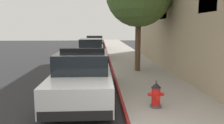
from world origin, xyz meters
The scene contains 7 objects.
ground_plane centered at (-4.59, 10.00, -0.10)m, with size 32.68×60.00×0.20m, color #2B2B2D.
sidewalk_pavement centered at (1.41, 10.00, 0.08)m, with size 2.82×60.00×0.16m, color #9E9991.
curb_painted_edge centered at (-0.04, 10.00, 0.08)m, with size 0.08×60.00×0.16m, color maroon.
police_cruiser centered at (-1.29, 3.53, 0.74)m, with size 1.94×4.84×1.68m.
parked_car_silver_ahead centered at (-1.39, 13.10, 0.74)m, with size 1.94×4.84×1.56m.
parked_car_dark_far centered at (-1.28, 20.71, 0.74)m, with size 1.94×4.84×1.56m.
fire_hydrant centered at (0.84, 2.02, 0.51)m, with size 0.44×0.40×0.76m.
Camera 1 is at (-0.70, -3.92, 2.35)m, focal length 35.95 mm.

